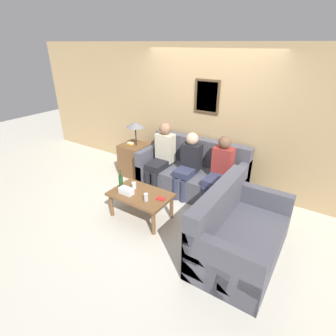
% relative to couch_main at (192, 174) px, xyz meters
% --- Properties ---
extents(ground_plane, '(16.00, 16.00, 0.00)m').
position_rel_couch_main_xyz_m(ground_plane, '(0.00, -0.55, -0.32)').
color(ground_plane, beige).
extents(wall_back, '(9.00, 0.08, 2.60)m').
position_rel_couch_main_xyz_m(wall_back, '(0.00, 0.47, 0.98)').
color(wall_back, tan).
rests_on(wall_back, ground_plane).
extents(couch_main, '(1.97, 0.91, 0.94)m').
position_rel_couch_main_xyz_m(couch_main, '(0.00, 0.00, 0.00)').
color(couch_main, '#4C4C56').
rests_on(couch_main, ground_plane).
extents(couch_side, '(0.91, 1.53, 0.94)m').
position_rel_couch_main_xyz_m(couch_side, '(1.33, -1.23, 0.00)').
color(couch_side, '#4C4C56').
rests_on(couch_side, ground_plane).
extents(coffee_table, '(0.97, 0.61, 0.43)m').
position_rel_couch_main_xyz_m(coffee_table, '(-0.25, -1.25, 0.05)').
color(coffee_table, brown).
rests_on(coffee_table, ground_plane).
extents(side_table_with_lamp, '(0.52, 0.52, 1.16)m').
position_rel_couch_main_xyz_m(side_table_with_lamp, '(-1.33, -0.11, 0.07)').
color(side_table_with_lamp, brown).
rests_on(side_table_with_lamp, ground_plane).
extents(wine_bottle, '(0.07, 0.07, 0.34)m').
position_rel_couch_main_xyz_m(wine_bottle, '(-0.61, -1.30, 0.24)').
color(wine_bottle, '#19421E').
rests_on(wine_bottle, coffee_table).
extents(drinking_glass, '(0.08, 0.08, 0.10)m').
position_rel_couch_main_xyz_m(drinking_glass, '(-0.45, -1.18, 0.17)').
color(drinking_glass, silver).
rests_on(drinking_glass, coffee_table).
extents(book_stack, '(0.13, 0.10, 0.02)m').
position_rel_couch_main_xyz_m(book_stack, '(0.11, -1.22, 0.12)').
color(book_stack, red).
rests_on(book_stack, coffee_table).
extents(soda_can, '(0.07, 0.07, 0.12)m').
position_rel_couch_main_xyz_m(soda_can, '(-0.05, -1.37, 0.18)').
color(soda_can, '#BCBCC1').
rests_on(soda_can, coffee_table).
extents(tissue_box, '(0.23, 0.12, 0.15)m').
position_rel_couch_main_xyz_m(tissue_box, '(-0.44, -1.38, 0.17)').
color(tissue_box, silver).
rests_on(tissue_box, coffee_table).
extents(person_left, '(0.34, 0.66, 1.24)m').
position_rel_couch_main_xyz_m(person_left, '(-0.58, -0.19, 0.35)').
color(person_left, black).
rests_on(person_left, ground_plane).
extents(person_middle, '(0.34, 0.58, 1.16)m').
position_rel_couch_main_xyz_m(person_middle, '(0.01, -0.19, 0.32)').
color(person_middle, '#2D334C').
rests_on(person_middle, ground_plane).
extents(person_right, '(0.34, 0.66, 1.19)m').
position_rel_couch_main_xyz_m(person_right, '(0.59, -0.16, 0.32)').
color(person_right, '#2D334C').
rests_on(person_right, ground_plane).
extents(teddy_bear, '(0.21, 0.21, 0.33)m').
position_rel_couch_main_xyz_m(teddy_bear, '(0.71, -1.23, -0.18)').
color(teddy_bear, '#A87A51').
rests_on(teddy_bear, ground_plane).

